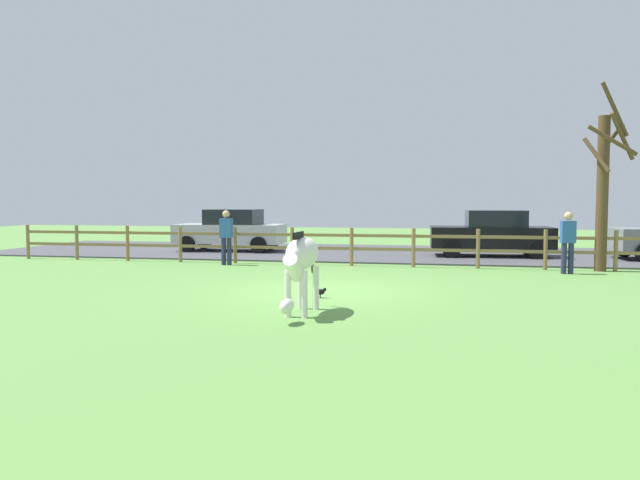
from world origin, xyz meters
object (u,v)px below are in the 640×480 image
Objects in this scene: zebra at (301,260)px; crow_on_grass at (321,292)px; visitor_right_of_tree at (226,235)px; visitor_left_of_tree at (568,240)px; parked_car_silver at (231,230)px; bare_tree at (604,184)px; parked_car_black at (492,233)px.

zebra is 1.93m from crow_on_grass.
visitor_right_of_tree is at bearing 119.27° from zebra.
visitor_left_of_tree is 9.61m from visitor_right_of_tree.
crow_on_grass is at bearing -53.64° from visitor_right_of_tree.
crow_on_grass is 7.67m from visitor_left_of_tree.
visitor_right_of_tree is (1.44, -4.33, 0.06)m from parked_car_silver.
zebra is at bearing -130.24° from bare_tree.
bare_tree is 23.49× the size of crow_on_grass.
zebra is 9.00× the size of crow_on_grass.
visitor_right_of_tree is at bearing -71.58° from parked_car_silver.
visitor_right_of_tree reaches higher than crow_on_grass.
zebra is 11.96m from parked_car_black.
visitor_left_of_tree is at bearing -22.60° from parked_car_silver.
bare_tree reaches higher than visitor_right_of_tree.
crow_on_grass is 0.05× the size of parked_car_black.
parked_car_silver is (-5.50, 11.57, -0.08)m from zebra.
crow_on_grass is 0.13× the size of visitor_left_of_tree.
visitor_right_of_tree is (-4.04, 5.49, 0.78)m from crow_on_grass.
crow_on_grass is (-6.60, -6.02, -2.24)m from bare_tree.
visitor_right_of_tree reaches higher than zebra.
bare_tree is 4.68m from parked_car_black.
parked_car_silver is 2.47× the size of visitor_left_of_tree.
crow_on_grass is 6.86m from visitor_right_of_tree.
visitor_left_of_tree is 1.00× the size of visitor_right_of_tree.
parked_car_silver is (-12.08, 3.80, -1.53)m from bare_tree.
parked_car_silver is 2.47× the size of visitor_right_of_tree.
zebra is 8.91m from visitor_left_of_tree.
parked_car_black is at bearing 70.88° from zebra.
parked_car_silver is at bearing 162.55° from bare_tree.
visitor_left_of_tree is at bearing -142.10° from bare_tree.
visitor_right_of_tree is at bearing -153.00° from parked_car_black.
bare_tree is 10.75m from visitor_right_of_tree.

